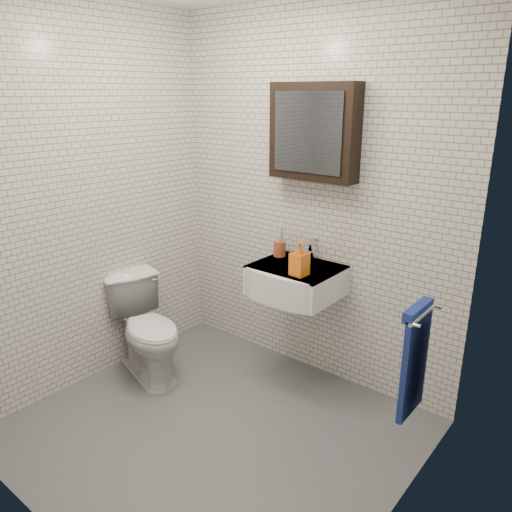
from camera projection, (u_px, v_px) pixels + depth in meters
name	position (u px, v px, depth m)	size (l,w,h in m)	color
ground	(213.00, 429.00, 3.00)	(2.20, 2.00, 0.01)	#53575C
room_shell	(205.00, 189.00, 2.55)	(2.22, 2.02, 2.51)	silver
washbasin	(293.00, 281.00, 3.28)	(0.55, 0.50, 0.20)	white
faucet	(310.00, 251.00, 3.37)	(0.06, 0.20, 0.15)	silver
mirror_cabinet	(314.00, 132.00, 3.13)	(0.60, 0.15, 0.60)	black
towel_rail	(415.00, 356.00, 2.41)	(0.09, 0.30, 0.58)	silver
toothbrush_cup	(280.00, 248.00, 3.46)	(0.11, 0.11, 0.24)	#9D4927
soap_bottle	(300.00, 259.00, 3.08)	(0.10, 0.10, 0.22)	orange
toilet	(147.00, 329.00, 3.51)	(0.40, 0.69, 0.71)	white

